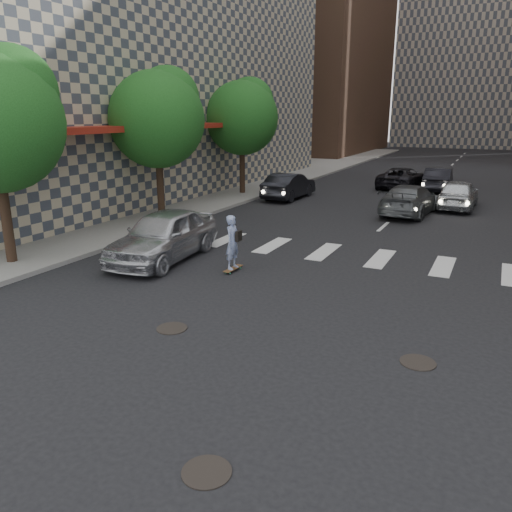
{
  "coord_description": "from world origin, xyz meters",
  "views": [
    {
      "loc": [
        4.33,
        -7.35,
        4.74
      ],
      "look_at": [
        -0.93,
        3.38,
        1.3
      ],
      "focal_mm": 35.0,
      "sensor_mm": 36.0,
      "label": 1
    }
  ],
  "objects_px": {
    "skateboarder": "(233,242)",
    "traffic_car_d": "(458,194)",
    "traffic_car_c": "(402,178)",
    "traffic_car_e": "(438,179)",
    "tree_b": "(159,115)",
    "silver_sedan": "(164,235)",
    "traffic_car_a": "(289,186)",
    "traffic_car_b": "(410,200)",
    "tree_c": "(244,115)"
  },
  "relations": [
    {
      "from": "skateboarder",
      "to": "traffic_car_d",
      "type": "height_order",
      "value": "skateboarder"
    },
    {
      "from": "traffic_car_c",
      "to": "traffic_car_e",
      "type": "distance_m",
      "value": 2.26
    },
    {
      "from": "traffic_car_d",
      "to": "traffic_car_c",
      "type": "bearing_deg",
      "value": -55.54
    },
    {
      "from": "tree_b",
      "to": "silver_sedan",
      "type": "xyz_separation_m",
      "value": [
        3.95,
        -5.41,
        -3.81
      ]
    },
    {
      "from": "tree_b",
      "to": "skateboarder",
      "type": "height_order",
      "value": "tree_b"
    },
    {
      "from": "traffic_car_a",
      "to": "traffic_car_b",
      "type": "height_order",
      "value": "traffic_car_a"
    },
    {
      "from": "tree_c",
      "to": "traffic_car_b",
      "type": "xyz_separation_m",
      "value": [
        9.95,
        -1.83,
        -3.93
      ]
    },
    {
      "from": "traffic_car_c",
      "to": "traffic_car_e",
      "type": "bearing_deg",
      "value": -178.35
    },
    {
      "from": "skateboarder",
      "to": "traffic_car_a",
      "type": "bearing_deg",
      "value": 107.04
    },
    {
      "from": "traffic_car_a",
      "to": "traffic_car_b",
      "type": "relative_size",
      "value": 0.9
    },
    {
      "from": "tree_c",
      "to": "traffic_car_b",
      "type": "distance_m",
      "value": 10.86
    },
    {
      "from": "traffic_car_c",
      "to": "tree_c",
      "type": "bearing_deg",
      "value": 46.27
    },
    {
      "from": "tree_c",
      "to": "traffic_car_e",
      "type": "height_order",
      "value": "tree_c"
    },
    {
      "from": "silver_sedan",
      "to": "traffic_car_d",
      "type": "distance_m",
      "value": 16.34
    },
    {
      "from": "tree_b",
      "to": "traffic_car_c",
      "type": "height_order",
      "value": "tree_b"
    },
    {
      "from": "skateboarder",
      "to": "traffic_car_c",
      "type": "xyz_separation_m",
      "value": [
        1.36,
        20.39,
        -0.25
      ]
    },
    {
      "from": "skateboarder",
      "to": "traffic_car_c",
      "type": "bearing_deg",
      "value": 87.85
    },
    {
      "from": "traffic_car_c",
      "to": "traffic_car_d",
      "type": "distance_m",
      "value": 7.16
    },
    {
      "from": "tree_c",
      "to": "tree_b",
      "type": "bearing_deg",
      "value": -90.0
    },
    {
      "from": "traffic_car_b",
      "to": "traffic_car_c",
      "type": "relative_size",
      "value": 1.02
    },
    {
      "from": "silver_sedan",
      "to": "traffic_car_c",
      "type": "relative_size",
      "value": 1.01
    },
    {
      "from": "traffic_car_a",
      "to": "traffic_car_e",
      "type": "height_order",
      "value": "traffic_car_a"
    },
    {
      "from": "silver_sedan",
      "to": "skateboarder",
      "type": "bearing_deg",
      "value": -7.23
    },
    {
      "from": "silver_sedan",
      "to": "traffic_car_d",
      "type": "height_order",
      "value": "silver_sedan"
    },
    {
      "from": "traffic_car_a",
      "to": "traffic_car_b",
      "type": "xyz_separation_m",
      "value": [
        7.0,
        -1.72,
        -0.01
      ]
    },
    {
      "from": "traffic_car_b",
      "to": "traffic_car_d",
      "type": "height_order",
      "value": "traffic_car_d"
    },
    {
      "from": "traffic_car_c",
      "to": "traffic_car_e",
      "type": "relative_size",
      "value": 1.1
    },
    {
      "from": "silver_sedan",
      "to": "traffic_car_b",
      "type": "xyz_separation_m",
      "value": [
        6.0,
        11.58,
        -0.12
      ]
    },
    {
      "from": "tree_c",
      "to": "traffic_car_a",
      "type": "bearing_deg",
      "value": -2.19
    },
    {
      "from": "traffic_car_d",
      "to": "tree_b",
      "type": "bearing_deg",
      "value": 38.05
    },
    {
      "from": "skateboarder",
      "to": "silver_sedan",
      "type": "relative_size",
      "value": 0.36
    },
    {
      "from": "skateboarder",
      "to": "tree_c",
      "type": "bearing_deg",
      "value": 117.82
    },
    {
      "from": "traffic_car_a",
      "to": "tree_b",
      "type": "bearing_deg",
      "value": 70.95
    },
    {
      "from": "silver_sedan",
      "to": "traffic_car_b",
      "type": "bearing_deg",
      "value": 57.87
    },
    {
      "from": "traffic_car_b",
      "to": "traffic_car_c",
      "type": "bearing_deg",
      "value": -72.36
    },
    {
      "from": "traffic_car_b",
      "to": "traffic_car_e",
      "type": "distance_m",
      "value": 8.54
    },
    {
      "from": "skateboarder",
      "to": "tree_b",
      "type": "bearing_deg",
      "value": 141.91
    },
    {
      "from": "tree_b",
      "to": "traffic_car_a",
      "type": "distance_m",
      "value": 9.29
    },
    {
      "from": "tree_b",
      "to": "traffic_car_c",
      "type": "bearing_deg",
      "value": 61.7
    },
    {
      "from": "tree_b",
      "to": "tree_c",
      "type": "bearing_deg",
      "value": 90.0
    },
    {
      "from": "tree_c",
      "to": "silver_sedan",
      "type": "height_order",
      "value": "tree_c"
    },
    {
      "from": "traffic_car_b",
      "to": "traffic_car_c",
      "type": "xyz_separation_m",
      "value": [
        -1.95,
        8.69,
        -0.05
      ]
    },
    {
      "from": "silver_sedan",
      "to": "tree_c",
      "type": "bearing_deg",
      "value": 101.69
    },
    {
      "from": "skateboarder",
      "to": "traffic_car_c",
      "type": "distance_m",
      "value": 20.44
    },
    {
      "from": "tree_c",
      "to": "silver_sedan",
      "type": "relative_size",
      "value": 1.34
    },
    {
      "from": "traffic_car_a",
      "to": "silver_sedan",
      "type": "bearing_deg",
      "value": 95.78
    },
    {
      "from": "tree_b",
      "to": "skateboarder",
      "type": "distance_m",
      "value": 9.41
    },
    {
      "from": "skateboarder",
      "to": "traffic_car_c",
      "type": "height_order",
      "value": "skateboarder"
    },
    {
      "from": "traffic_car_c",
      "to": "skateboarder",
      "type": "bearing_deg",
      "value": 91.84
    },
    {
      "from": "traffic_car_a",
      "to": "traffic_car_e",
      "type": "bearing_deg",
      "value": -135.47
    }
  ]
}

